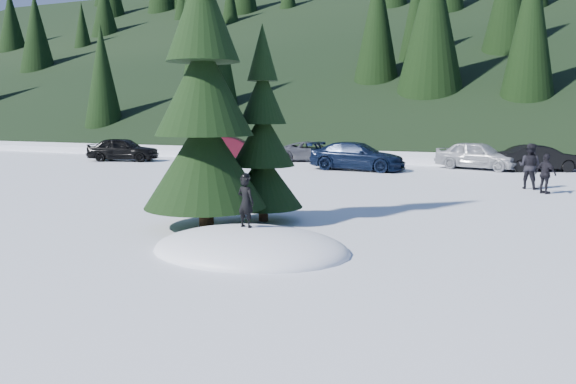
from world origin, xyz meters
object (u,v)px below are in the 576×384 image
at_px(adult_0, 530,166).
at_px(car_4, 478,155).
at_px(adult_1, 546,174).
at_px(car_5, 540,158).
at_px(car_1, 232,148).
at_px(spruce_tall, 204,100).
at_px(spruce_short, 263,146).
at_px(car_2, 313,151).
at_px(car_3, 357,156).
at_px(car_0, 123,149).
at_px(child_skier, 246,202).

relative_size(adult_0, car_4, 0.41).
height_order(adult_1, car_5, adult_1).
relative_size(car_1, car_5, 1.11).
xyz_separation_m(spruce_tall, spruce_short, (1.00, 1.40, -1.22)).
height_order(car_2, car_3, car_3).
bearing_deg(car_3, car_0, 95.11).
bearing_deg(car_2, adult_1, -143.66).
bearing_deg(car_2, spruce_short, -179.60).
height_order(car_1, car_3, car_1).
bearing_deg(spruce_tall, adult_0, 55.74).
distance_m(spruce_short, car_1, 20.71).
height_order(adult_0, car_0, adult_0).
height_order(car_2, car_4, car_4).
distance_m(spruce_short, adult_0, 12.32).
xyz_separation_m(adult_0, car_2, (-12.37, 8.75, -0.29)).
bearing_deg(car_3, car_1, 75.49).
xyz_separation_m(adult_0, car_3, (-8.32, 4.47, -0.17)).
relative_size(spruce_short, car_2, 1.22).
bearing_deg(adult_0, spruce_short, 79.93).
xyz_separation_m(adult_0, car_0, (-23.40, 4.27, -0.16)).
bearing_deg(spruce_short, child_skier, -71.63).
height_order(spruce_short, car_4, spruce_short).
distance_m(adult_1, car_3, 10.57).
height_order(adult_1, car_4, car_4).
xyz_separation_m(car_3, car_5, (8.86, 3.14, -0.06)).
bearing_deg(adult_1, spruce_tall, 90.49).
height_order(spruce_tall, adult_1, spruce_tall).
xyz_separation_m(spruce_short, adult_0, (6.87, 10.15, -1.20)).
xyz_separation_m(adult_1, car_0, (-23.95, 5.55, -0.01)).
height_order(child_skier, adult_1, child_skier).
xyz_separation_m(car_3, car_4, (5.82, 2.94, 0.02)).
bearing_deg(spruce_tall, car_4, 74.18).
xyz_separation_m(car_1, car_2, (5.10, 1.16, -0.14)).
distance_m(spruce_tall, car_5, 21.10).
height_order(adult_0, car_5, adult_0).
distance_m(car_2, car_4, 9.97).
distance_m(spruce_tall, car_4, 19.87).
distance_m(adult_0, car_4, 7.82).
bearing_deg(car_5, car_1, 66.84).
height_order(car_0, car_1, car_1).
relative_size(adult_0, car_0, 0.42).
relative_size(adult_0, adult_1, 1.21).
relative_size(adult_0, car_5, 0.44).
distance_m(spruce_tall, car_0, 22.32).
bearing_deg(spruce_tall, spruce_short, 54.46).
bearing_deg(car_1, car_4, -110.91).
xyz_separation_m(child_skier, adult_1, (6.41, 11.90, -0.30)).
bearing_deg(child_skier, adult_0, -102.72).
height_order(car_1, car_4, car_4).
height_order(child_skier, adult_0, adult_0).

